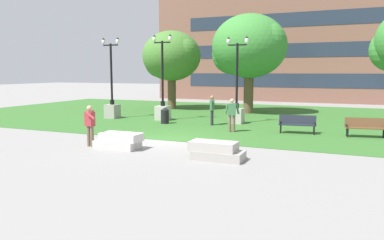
% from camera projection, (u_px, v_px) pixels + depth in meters
% --- Properties ---
extents(ground_plane, '(140.00, 140.00, 0.00)m').
position_uv_depth(ground_plane, '(167.00, 141.00, 16.80)').
color(ground_plane, gray).
extents(grass_lawn, '(40.00, 20.00, 0.02)m').
position_uv_depth(grass_lawn, '(232.00, 116.00, 25.94)').
color(grass_lawn, '#336628').
rests_on(grass_lawn, ground).
extents(concrete_block_center, '(1.92, 0.90, 0.64)m').
position_uv_depth(concrete_block_center, '(119.00, 141.00, 15.10)').
color(concrete_block_center, '#BCB7B2').
rests_on(concrete_block_center, ground).
extents(concrete_block_left, '(1.91, 0.90, 0.64)m').
position_uv_depth(concrete_block_left, '(216.00, 151.00, 13.19)').
color(concrete_block_left, '#9E9991').
rests_on(concrete_block_left, ground).
extents(person_skateboarder, '(1.06, 0.80, 1.71)m').
position_uv_depth(person_skateboarder, '(90.00, 123.00, 15.40)').
color(person_skateboarder, brown).
rests_on(person_skateboarder, ground).
extents(skateboard, '(0.46, 1.04, 0.14)m').
position_uv_depth(skateboard, '(100.00, 142.00, 15.98)').
color(skateboard, black).
rests_on(skateboard, ground).
extents(park_bench_near_left, '(1.86, 0.79, 0.90)m').
position_uv_depth(park_bench_near_left, '(366.00, 126.00, 17.56)').
color(park_bench_near_left, brown).
rests_on(park_bench_near_left, grass_lawn).
extents(park_bench_near_right, '(1.85, 0.74, 0.90)m').
position_uv_depth(park_bench_near_right, '(297.00, 123.00, 18.69)').
color(park_bench_near_right, '#1E232D').
rests_on(park_bench_near_right, grass_lawn).
extents(lamp_post_right, '(1.32, 0.80, 5.37)m').
position_uv_depth(lamp_post_right, '(163.00, 103.00, 23.79)').
color(lamp_post_right, '#ADA89E').
rests_on(lamp_post_right, grass_lawn).
extents(lamp_post_center, '(1.32, 0.80, 5.11)m').
position_uv_depth(lamp_post_center, '(237.00, 106.00, 22.27)').
color(lamp_post_center, '#ADA89E').
rests_on(lamp_post_center, grass_lawn).
extents(lamp_post_left, '(1.32, 0.80, 5.28)m').
position_uv_depth(lamp_post_left, '(112.00, 102.00, 24.79)').
color(lamp_post_left, gray).
rests_on(lamp_post_left, grass_lawn).
extents(tree_near_left, '(5.00, 4.76, 6.36)m').
position_uv_depth(tree_near_left, '(171.00, 57.00, 30.51)').
color(tree_near_left, brown).
rests_on(tree_near_left, grass_lawn).
extents(tree_near_right, '(5.71, 5.44, 7.22)m').
position_uv_depth(tree_near_right, '(249.00, 47.00, 27.26)').
color(tree_near_right, brown).
rests_on(tree_near_right, grass_lawn).
extents(trash_bin, '(0.49, 0.49, 0.96)m').
position_uv_depth(trash_bin, '(165.00, 115.00, 22.21)').
color(trash_bin, black).
rests_on(trash_bin, grass_lawn).
extents(person_bystander_near_lawn, '(0.74, 0.41, 1.71)m').
position_uv_depth(person_bystander_near_lawn, '(232.00, 113.00, 19.06)').
color(person_bystander_near_lawn, brown).
rests_on(person_bystander_near_lawn, grass_lawn).
extents(person_bystander_far_lawn, '(0.33, 0.79, 1.71)m').
position_uv_depth(person_bystander_far_lawn, '(212.00, 108.00, 21.51)').
color(person_bystander_far_lawn, '#28282D').
rests_on(person_bystander_far_lawn, grass_lawn).
extents(building_facade_distant, '(31.39, 1.03, 13.19)m').
position_uv_depth(building_facade_distant, '(301.00, 36.00, 37.31)').
color(building_facade_distant, brown).
rests_on(building_facade_distant, ground).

